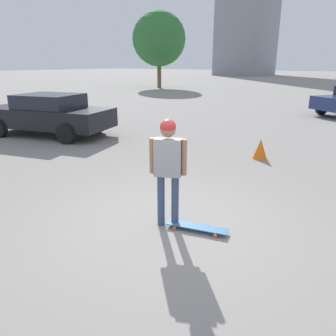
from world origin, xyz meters
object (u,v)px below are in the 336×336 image
at_px(person, 168,160).
at_px(car_parked_near, 49,114).
at_px(skateboard, 197,227).
at_px(traffic_cone, 260,149).

height_order(person, car_parked_near, person).
bearing_deg(skateboard, person, -0.88).
distance_m(person, skateboard, 1.15).
xyz_separation_m(person, skateboard, (-0.47, -0.12, -1.04)).
bearing_deg(traffic_cone, person, 93.48).
bearing_deg(traffic_cone, car_parked_near, 12.07).
distance_m(person, car_parked_near, 8.21).
relative_size(person, car_parked_near, 0.35).
height_order(person, skateboard, person).
bearing_deg(person, traffic_cone, 68.22).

